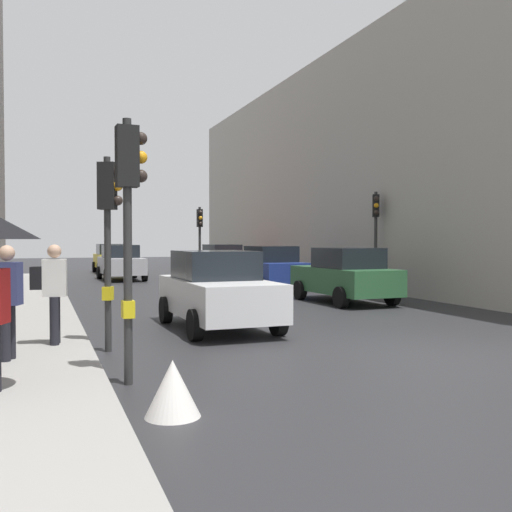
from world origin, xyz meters
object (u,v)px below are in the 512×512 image
Objects in this scene: traffic_light_far_median at (200,230)px; car_red_sedan at (221,260)px; car_blue_van at (269,268)px; car_silver_hatchback at (121,262)px; pedestrian_with_grey_backpack at (4,295)px; pedestrian_with_black_backpack at (52,288)px; traffic_light_mid_street at (376,223)px; traffic_light_near_left at (129,202)px; car_yellow_taxi at (112,258)px; warning_sign_triangle at (173,388)px; car_green_estate at (345,275)px; traffic_light_near_right at (109,218)px; car_white_compact at (217,290)px.

car_red_sedan is at bearing 60.84° from traffic_light_far_median.
car_silver_hatchback is at bearing 123.45° from car_blue_van.
traffic_light_far_median is 0.82× the size of car_red_sedan.
car_red_sedan is 2.44× the size of pedestrian_with_grey_backpack.
pedestrian_with_grey_backpack is (-0.71, -1.19, 0.00)m from pedestrian_with_black_backpack.
traffic_light_mid_street is 15.09m from traffic_light_near_left.
warning_sign_triangle is (-2.71, -30.02, -0.55)m from car_yellow_taxi.
traffic_light_far_median reaches higher than pedestrian_with_black_backpack.
car_red_sedan is at bearing 86.28° from car_blue_van.
car_yellow_taxi is at bearing 84.07° from traffic_light_near_left.
pedestrian_with_black_backpack is at bearing -148.13° from car_green_estate.
car_silver_hatchback is at bearing 111.91° from car_green_estate.
pedestrian_with_grey_backpack is at bearing -102.18° from car_silver_hatchback.
traffic_light_far_median is at bearing 65.92° from pedestrian_with_grey_backpack.
traffic_light_near_left is 5.66× the size of warning_sign_triangle.
car_red_sedan is at bearing 71.88° from warning_sign_triangle.
car_blue_van is 6.56× the size of warning_sign_triangle.
traffic_light_near_right is at bearing 30.56° from pedestrian_with_grey_backpack.
traffic_light_far_median is at bearing 72.31° from traffic_light_near_left.
traffic_light_far_median is 4.73m from car_silver_hatchback.
traffic_light_mid_street is at bearing 37.77° from car_white_compact.
traffic_light_near_right is 0.98× the size of traffic_light_far_median.
traffic_light_near_right is 19.29m from car_silver_hatchback.
traffic_light_far_median is at bearing 66.47° from pedestrian_with_black_backpack.
car_silver_hatchback is 20.51m from pedestrian_with_grey_backpack.
traffic_light_mid_street is 13.60m from car_silver_hatchback.
car_blue_van is 5.73m from car_green_estate.
warning_sign_triangle is at bearing -74.76° from pedestrian_with_black_backpack.
traffic_light_near_right is 17.10m from traffic_light_far_median.
traffic_light_near_right is at bearing -142.42° from traffic_light_mid_street.
car_red_sedan is at bearing 10.82° from car_silver_hatchback.
pedestrian_with_black_backpack is 1.39m from pedestrian_with_grey_backpack.
warning_sign_triangle is (-2.36, -6.18, -0.55)m from car_white_compact.
car_green_estate is 10.55m from pedestrian_with_black_backpack.
traffic_light_mid_street is 16.33m from warning_sign_triangle.
car_red_sedan is at bearing 67.81° from traffic_light_near_right.
traffic_light_mid_street is (4.69, -7.87, 0.17)m from traffic_light_far_median.
traffic_light_near_left reaches higher than car_silver_hatchback.
car_silver_hatchback is (-5.56, -1.06, 0.00)m from car_red_sedan.
car_silver_hatchback is (0.05, 17.09, 0.00)m from car_white_compact.
car_yellow_taxi is at bearing 83.48° from traffic_light_near_right.
traffic_light_near_left reaches higher than warning_sign_triangle.
car_green_estate is at bearing -90.86° from car_red_sedan.
pedestrian_with_grey_backpack is at bearing 120.74° from warning_sign_triangle.
traffic_light_mid_street reaches higher than pedestrian_with_black_backpack.
pedestrian_with_grey_backpack is at bearing -143.31° from traffic_light_mid_street.
car_blue_van is (1.71, -4.55, -1.58)m from traffic_light_far_median.
car_white_compact and car_yellow_taxi have the same top height.
car_white_compact is 2.39× the size of pedestrian_with_grey_backpack.
car_silver_hatchback is 2.41× the size of pedestrian_with_grey_backpack.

